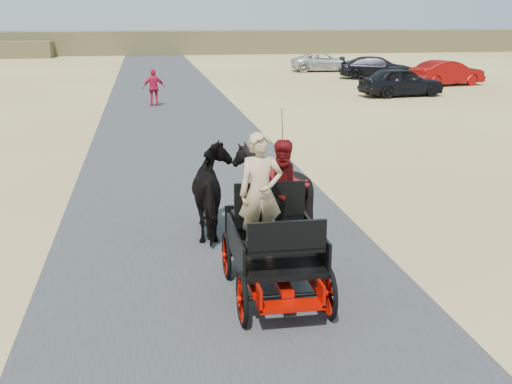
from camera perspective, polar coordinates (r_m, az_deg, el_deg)
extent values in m
plane|color=tan|center=(10.70, -2.87, -7.40)|extent=(140.00, 140.00, 0.00)
cube|color=#38383A|center=(10.70, -2.87, -7.38)|extent=(6.00, 140.00, 0.01)
cube|color=brown|center=(71.86, -9.10, 12.99)|extent=(140.00, 6.00, 2.40)
imported|color=black|center=(12.43, -3.60, 0.03)|extent=(0.91, 2.01, 1.70)
imported|color=black|center=(12.59, 1.38, 0.26)|extent=(1.37, 1.54, 1.70)
imported|color=tan|center=(9.46, 0.40, -0.08)|extent=(0.66, 0.43, 1.80)
imported|color=#660C0F|center=(10.10, 2.64, 0.26)|extent=(0.77, 0.60, 1.58)
imported|color=red|center=(30.52, -9.05, 9.14)|extent=(1.05, 0.53, 1.73)
imported|color=black|center=(34.79, 12.77, 9.54)|extent=(4.62, 2.32, 1.51)
imported|color=maroon|center=(40.80, 16.64, 10.10)|extent=(4.78, 2.55, 1.50)
imported|color=black|center=(44.00, 10.74, 10.80)|extent=(5.40, 3.41, 1.46)
imported|color=silver|center=(49.28, 6.05, 11.40)|extent=(5.00, 2.58, 1.35)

